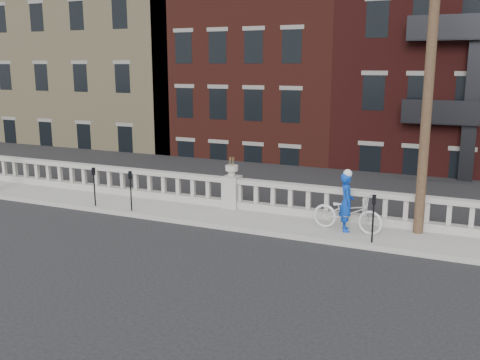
% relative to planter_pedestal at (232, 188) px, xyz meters
% --- Properties ---
extents(ground, '(120.00, 120.00, 0.00)m').
position_rel_planter_pedestal_xyz_m(ground, '(0.00, -3.95, -0.83)').
color(ground, black).
rests_on(ground, ground).
extents(sidewalk, '(32.00, 2.20, 0.15)m').
position_rel_planter_pedestal_xyz_m(sidewalk, '(0.00, -0.95, -0.76)').
color(sidewalk, gray).
rests_on(sidewalk, ground).
extents(balustrade, '(28.00, 0.34, 1.03)m').
position_rel_planter_pedestal_xyz_m(balustrade, '(0.00, 0.00, -0.19)').
color(balustrade, gray).
rests_on(balustrade, sidewalk).
extents(planter_pedestal, '(0.55, 0.55, 1.76)m').
position_rel_planter_pedestal_xyz_m(planter_pedestal, '(0.00, 0.00, 0.00)').
color(planter_pedestal, gray).
rests_on(planter_pedestal, sidewalk).
extents(lower_level, '(80.00, 44.00, 20.80)m').
position_rel_planter_pedestal_xyz_m(lower_level, '(0.56, 19.09, 1.80)').
color(lower_level, '#605E59').
rests_on(lower_level, ground).
extents(utility_pole, '(1.60, 0.28, 10.00)m').
position_rel_planter_pedestal_xyz_m(utility_pole, '(6.20, -0.35, 4.41)').
color(utility_pole, '#422D1E').
rests_on(utility_pole, sidewalk).
extents(parking_meter_b, '(0.10, 0.09, 1.36)m').
position_rel_planter_pedestal_xyz_m(parking_meter_b, '(-4.43, -1.80, 0.17)').
color(parking_meter_b, black).
rests_on(parking_meter_b, sidewalk).
extents(parking_meter_c, '(0.10, 0.09, 1.36)m').
position_rel_planter_pedestal_xyz_m(parking_meter_c, '(-2.90, -1.80, 0.17)').
color(parking_meter_c, black).
rests_on(parking_meter_c, sidewalk).
extents(parking_meter_d, '(0.10, 0.09, 1.36)m').
position_rel_planter_pedestal_xyz_m(parking_meter_d, '(5.13, -1.80, 0.17)').
color(parking_meter_d, black).
rests_on(parking_meter_d, sidewalk).
extents(bicycle, '(2.20, 0.99, 1.12)m').
position_rel_planter_pedestal_xyz_m(bicycle, '(4.25, -1.03, -0.12)').
color(bicycle, silver).
rests_on(bicycle, sidewalk).
extents(cyclist, '(0.61, 0.74, 1.75)m').
position_rel_planter_pedestal_xyz_m(cyclist, '(4.21, -1.02, 0.19)').
color(cyclist, '#0B39AD').
rests_on(cyclist, sidewalk).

